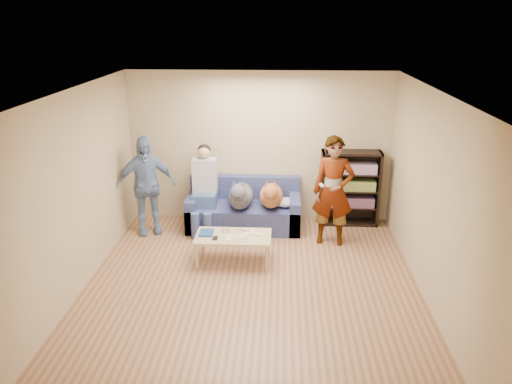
# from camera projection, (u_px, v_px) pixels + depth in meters

# --- Properties ---
(ground) EXTENTS (5.00, 5.00, 0.00)m
(ground) POSITION_uv_depth(u_px,v_px,m) (251.00, 289.00, 6.65)
(ground) COLOR brown
(ground) RESTS_ON ground
(ceiling) EXTENTS (5.00, 5.00, 0.00)m
(ceiling) POSITION_uv_depth(u_px,v_px,m) (251.00, 93.00, 5.78)
(ceiling) COLOR white
(ceiling) RESTS_ON ground
(wall_back) EXTENTS (4.50, 0.00, 4.50)m
(wall_back) POSITION_uv_depth(u_px,v_px,m) (260.00, 147.00, 8.57)
(wall_back) COLOR tan
(wall_back) RESTS_ON ground
(wall_front) EXTENTS (4.50, 0.00, 4.50)m
(wall_front) POSITION_uv_depth(u_px,v_px,m) (231.00, 309.00, 3.87)
(wall_front) COLOR tan
(wall_front) RESTS_ON ground
(wall_left) EXTENTS (0.00, 5.00, 5.00)m
(wall_left) POSITION_uv_depth(u_px,v_px,m) (74.00, 195.00, 6.33)
(wall_left) COLOR tan
(wall_left) RESTS_ON ground
(wall_right) EXTENTS (0.00, 5.00, 5.00)m
(wall_right) POSITION_uv_depth(u_px,v_px,m) (434.00, 201.00, 6.11)
(wall_right) COLOR tan
(wall_right) RESTS_ON ground
(blanket) EXTENTS (0.40, 0.34, 0.14)m
(blanket) POSITION_uv_depth(u_px,v_px,m) (285.00, 202.00, 8.33)
(blanket) COLOR #A1A1A6
(blanket) RESTS_ON sofa
(person_standing_right) EXTENTS (0.67, 0.48, 1.74)m
(person_standing_right) POSITION_uv_depth(u_px,v_px,m) (333.00, 191.00, 7.74)
(person_standing_right) COLOR gray
(person_standing_right) RESTS_ON ground
(person_standing_left) EXTENTS (1.05, 0.74, 1.66)m
(person_standing_left) POSITION_uv_depth(u_px,v_px,m) (146.00, 185.00, 8.13)
(person_standing_left) COLOR #798DC1
(person_standing_left) RESTS_ON ground
(held_controller) EXTENTS (0.07, 0.12, 0.03)m
(held_controller) POSITION_uv_depth(u_px,v_px,m) (322.00, 185.00, 7.51)
(held_controller) COLOR white
(held_controller) RESTS_ON person_standing_right
(notebook_blue) EXTENTS (0.20, 0.26, 0.03)m
(notebook_blue) POSITION_uv_depth(u_px,v_px,m) (206.00, 233.00, 7.33)
(notebook_blue) COLOR navy
(notebook_blue) RESTS_ON coffee_table
(papers) EXTENTS (0.26, 0.20, 0.02)m
(papers) POSITION_uv_depth(u_px,v_px,m) (236.00, 238.00, 7.16)
(papers) COLOR silver
(papers) RESTS_ON coffee_table
(magazine) EXTENTS (0.22, 0.17, 0.01)m
(magazine) POSITION_uv_depth(u_px,v_px,m) (238.00, 237.00, 7.18)
(magazine) COLOR #AEA98B
(magazine) RESTS_ON coffee_table
(camera_silver) EXTENTS (0.11, 0.06, 0.05)m
(camera_silver) POSITION_uv_depth(u_px,v_px,m) (226.00, 230.00, 7.37)
(camera_silver) COLOR #BCBDC1
(camera_silver) RESTS_ON coffee_table
(controller_a) EXTENTS (0.04, 0.13, 0.03)m
(controller_a) POSITION_uv_depth(u_px,v_px,m) (253.00, 232.00, 7.34)
(controller_a) COLOR white
(controller_a) RESTS_ON coffee_table
(controller_b) EXTENTS (0.09, 0.06, 0.03)m
(controller_b) POSITION_uv_depth(u_px,v_px,m) (258.00, 235.00, 7.26)
(controller_b) COLOR white
(controller_b) RESTS_ON coffee_table
(headphone_cup_a) EXTENTS (0.07, 0.07, 0.02)m
(headphone_cup_a) POSITION_uv_depth(u_px,v_px,m) (247.00, 236.00, 7.23)
(headphone_cup_a) COLOR white
(headphone_cup_a) RESTS_ON coffee_table
(headphone_cup_b) EXTENTS (0.07, 0.07, 0.02)m
(headphone_cup_b) POSITION_uv_depth(u_px,v_px,m) (247.00, 233.00, 7.31)
(headphone_cup_b) COLOR white
(headphone_cup_b) RESTS_ON coffee_table
(pen_orange) EXTENTS (0.13, 0.06, 0.01)m
(pen_orange) POSITION_uv_depth(u_px,v_px,m) (231.00, 240.00, 7.11)
(pen_orange) COLOR #C7541C
(pen_orange) RESTS_ON coffee_table
(pen_black) EXTENTS (0.13, 0.08, 0.01)m
(pen_black) POSITION_uv_depth(u_px,v_px,m) (242.00, 230.00, 7.43)
(pen_black) COLOR black
(pen_black) RESTS_ON coffee_table
(wallet) EXTENTS (0.07, 0.12, 0.02)m
(wallet) POSITION_uv_depth(u_px,v_px,m) (215.00, 238.00, 7.16)
(wallet) COLOR black
(wallet) RESTS_ON coffee_table
(sofa) EXTENTS (1.90, 0.85, 0.82)m
(sofa) POSITION_uv_depth(u_px,v_px,m) (244.00, 211.00, 8.54)
(sofa) COLOR #515B93
(sofa) RESTS_ON ground
(person_seated) EXTENTS (0.40, 0.73, 1.47)m
(person_seated) POSITION_uv_depth(u_px,v_px,m) (204.00, 186.00, 8.29)
(person_seated) COLOR #3F5B8C
(person_seated) RESTS_ON sofa
(dog_gray) EXTENTS (0.42, 1.25, 0.61)m
(dog_gray) POSITION_uv_depth(u_px,v_px,m) (240.00, 196.00, 8.22)
(dog_gray) COLOR #50545B
(dog_gray) RESTS_ON sofa
(dog_tan) EXTENTS (0.39, 1.16, 0.57)m
(dog_tan) POSITION_uv_depth(u_px,v_px,m) (271.00, 195.00, 8.27)
(dog_tan) COLOR #C06D3A
(dog_tan) RESTS_ON sofa
(coffee_table) EXTENTS (1.10, 0.60, 0.42)m
(coffee_table) POSITION_uv_depth(u_px,v_px,m) (233.00, 238.00, 7.28)
(coffee_table) COLOR tan
(coffee_table) RESTS_ON ground
(bookshelf) EXTENTS (1.00, 0.34, 1.30)m
(bookshelf) POSITION_uv_depth(u_px,v_px,m) (350.00, 186.00, 8.54)
(bookshelf) COLOR black
(bookshelf) RESTS_ON ground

